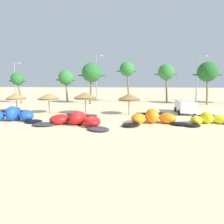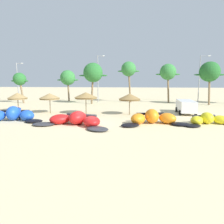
{
  "view_description": "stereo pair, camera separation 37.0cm",
  "coord_description": "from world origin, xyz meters",
  "px_view_note": "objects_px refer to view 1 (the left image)",
  "views": [
    {
      "loc": [
        4.54,
        -20.57,
        4.49
      ],
      "look_at": [
        2.22,
        2.0,
        1.0
      ],
      "focal_mm": 32.07,
      "sensor_mm": 36.0,
      "label": 1
    },
    {
      "loc": [
        4.91,
        -20.53,
        4.49
      ],
      "look_at": [
        2.22,
        2.0,
        1.0
      ],
      "focal_mm": 32.07,
      "sensor_mm": 36.0,
      "label": 2
    }
  ],
  "objects_px": {
    "beach_umbrella_near_palms": "(85,96)",
    "lamppost_east_center": "(198,76)",
    "kite_left_of_center": "(153,118)",
    "beach_umbrella_near_van": "(16,96)",
    "person_near_kites": "(19,113)",
    "lamppost_west": "(16,80)",
    "beach_umbrella_outermost": "(129,97)",
    "palm_center_left": "(127,70)",
    "palm_left": "(66,78)",
    "palm_left_of_gap": "(92,73)",
    "palm_leftmost": "(18,79)",
    "lamppost_west_center": "(97,77)",
    "kite_far_left": "(11,116)",
    "palm_right_of_gap": "(208,72)",
    "parked_van": "(185,106)",
    "beach_umbrella_middle": "(49,96)",
    "kite_center": "(208,120)",
    "kite_left": "(76,120)"
  },
  "relations": [
    {
      "from": "kite_left",
      "to": "beach_umbrella_outermost",
      "type": "distance_m",
      "value": 9.16
    },
    {
      "from": "person_near_kites",
      "to": "palm_left_of_gap",
      "type": "relative_size",
      "value": 0.2
    },
    {
      "from": "parked_van",
      "to": "person_near_kites",
      "type": "distance_m",
      "value": 21.86
    },
    {
      "from": "parked_van",
      "to": "lamppost_east_center",
      "type": "relative_size",
      "value": 0.51
    },
    {
      "from": "beach_umbrella_near_van",
      "to": "beach_umbrella_outermost",
      "type": "distance_m",
      "value": 17.01
    },
    {
      "from": "palm_right_of_gap",
      "to": "lamppost_west",
      "type": "height_order",
      "value": "lamppost_west"
    },
    {
      "from": "palm_left",
      "to": "beach_umbrella_near_palms",
      "type": "bearing_deg",
      "value": -63.88
    },
    {
      "from": "person_near_kites",
      "to": "lamppost_west",
      "type": "height_order",
      "value": "lamppost_west"
    },
    {
      "from": "kite_center",
      "to": "palm_center_left",
      "type": "xyz_separation_m",
      "value": [
        -9.29,
        21.83,
        6.51
      ]
    },
    {
      "from": "beach_umbrella_near_van",
      "to": "kite_left",
      "type": "bearing_deg",
      "value": -36.59
    },
    {
      "from": "parked_van",
      "to": "palm_leftmost",
      "type": "relative_size",
      "value": 0.8
    },
    {
      "from": "palm_center_left",
      "to": "lamppost_west_center",
      "type": "height_order",
      "value": "lamppost_west_center"
    },
    {
      "from": "beach_umbrella_outermost",
      "to": "palm_center_left",
      "type": "distance_m",
      "value": 17.27
    },
    {
      "from": "kite_left_of_center",
      "to": "beach_umbrella_middle",
      "type": "distance_m",
      "value": 15.17
    },
    {
      "from": "kite_center",
      "to": "beach_umbrella_outermost",
      "type": "relative_size",
      "value": 2.1
    },
    {
      "from": "lamppost_west",
      "to": "lamppost_west_center",
      "type": "xyz_separation_m",
      "value": [
        18.23,
        0.32,
        0.69
      ]
    },
    {
      "from": "lamppost_west",
      "to": "lamppost_east_center",
      "type": "height_order",
      "value": "lamppost_east_center"
    },
    {
      "from": "palm_center_left",
      "to": "lamppost_west_center",
      "type": "bearing_deg",
      "value": -174.04
    },
    {
      "from": "beach_umbrella_near_palms",
      "to": "parked_van",
      "type": "distance_m",
      "value": 14.1
    },
    {
      "from": "kite_center",
      "to": "palm_left_of_gap",
      "type": "height_order",
      "value": "palm_left_of_gap"
    },
    {
      "from": "person_near_kites",
      "to": "palm_left",
      "type": "bearing_deg",
      "value": 94.42
    },
    {
      "from": "beach_umbrella_outermost",
      "to": "person_near_kites",
      "type": "height_order",
      "value": "beach_umbrella_outermost"
    },
    {
      "from": "beach_umbrella_outermost",
      "to": "palm_leftmost",
      "type": "distance_m",
      "value": 26.06
    },
    {
      "from": "kite_left_of_center",
      "to": "palm_center_left",
      "type": "height_order",
      "value": "palm_center_left"
    },
    {
      "from": "kite_left",
      "to": "palm_left",
      "type": "xyz_separation_m",
      "value": [
        -9.25,
        24.66,
        4.71
      ]
    },
    {
      "from": "lamppost_west",
      "to": "palm_right_of_gap",
      "type": "bearing_deg",
      "value": -3.49
    },
    {
      "from": "person_near_kites",
      "to": "lamppost_west",
      "type": "distance_m",
      "value": 24.58
    },
    {
      "from": "beach_umbrella_middle",
      "to": "palm_right_of_gap",
      "type": "distance_m",
      "value": 29.19
    },
    {
      "from": "beach_umbrella_near_palms",
      "to": "lamppost_east_center",
      "type": "relative_size",
      "value": 0.32
    },
    {
      "from": "beach_umbrella_near_van",
      "to": "palm_right_of_gap",
      "type": "height_order",
      "value": "palm_right_of_gap"
    },
    {
      "from": "beach_umbrella_near_palms",
      "to": "palm_right_of_gap",
      "type": "distance_m",
      "value": 24.67
    },
    {
      "from": "person_near_kites",
      "to": "lamppost_west_center",
      "type": "xyz_separation_m",
      "value": [
        5.58,
        21.01,
        4.68
      ]
    },
    {
      "from": "palm_left",
      "to": "kite_center",
      "type": "bearing_deg",
      "value": -44.48
    },
    {
      "from": "palm_left",
      "to": "palm_left_of_gap",
      "type": "relative_size",
      "value": 0.86
    },
    {
      "from": "kite_left_of_center",
      "to": "beach_umbrella_near_van",
      "type": "height_order",
      "value": "beach_umbrella_near_van"
    },
    {
      "from": "palm_leftmost",
      "to": "kite_far_left",
      "type": "bearing_deg",
      "value": -61.61
    },
    {
      "from": "palm_leftmost",
      "to": "lamppost_west",
      "type": "xyz_separation_m",
      "value": [
        -2.53,
        3.51,
        -0.05
      ]
    },
    {
      "from": "beach_umbrella_near_palms",
      "to": "palm_leftmost",
      "type": "distance_m",
      "value": 20.89
    },
    {
      "from": "lamppost_east_center",
      "to": "beach_umbrella_near_palms",
      "type": "bearing_deg",
      "value": -138.17
    },
    {
      "from": "kite_left",
      "to": "kite_center",
      "type": "distance_m",
      "value": 13.95
    },
    {
      "from": "person_near_kites",
      "to": "lamppost_west",
      "type": "xyz_separation_m",
      "value": [
        -12.65,
        20.69,
        3.99
      ]
    },
    {
      "from": "kite_far_left",
      "to": "palm_left_of_gap",
      "type": "distance_m",
      "value": 19.93
    },
    {
      "from": "beach_umbrella_outermost",
      "to": "palm_left",
      "type": "bearing_deg",
      "value": 129.85
    },
    {
      "from": "kite_far_left",
      "to": "kite_left",
      "type": "xyz_separation_m",
      "value": [
        7.84,
        -1.25,
        -0.1
      ]
    },
    {
      "from": "beach_umbrella_near_palms",
      "to": "lamppost_west",
      "type": "bearing_deg",
      "value": 141.28
    },
    {
      "from": "beach_umbrella_outermost",
      "to": "palm_left",
      "type": "relative_size",
      "value": 0.42
    },
    {
      "from": "beach_umbrella_middle",
      "to": "lamppost_west_center",
      "type": "bearing_deg",
      "value": 75.73
    },
    {
      "from": "person_near_kites",
      "to": "palm_right_of_gap",
      "type": "bearing_deg",
      "value": 33.74
    },
    {
      "from": "kite_left",
      "to": "beach_umbrella_near_palms",
      "type": "bearing_deg",
      "value": 95.68
    },
    {
      "from": "kite_center",
      "to": "lamppost_east_center",
      "type": "height_order",
      "value": "lamppost_east_center"
    }
  ]
}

